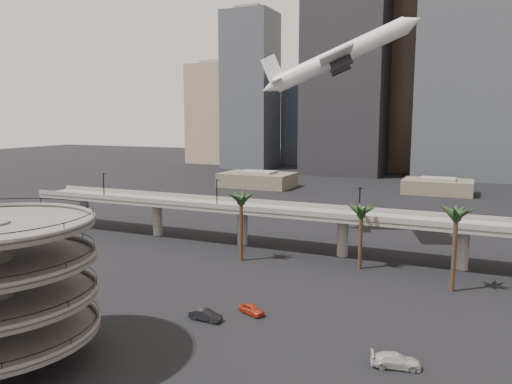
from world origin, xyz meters
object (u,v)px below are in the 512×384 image
at_px(overpass, 291,215).
at_px(car_b, 206,315).
at_px(car_a, 252,309).
at_px(car_c, 396,361).
at_px(airborne_jet, 339,57).

distance_m(overpass, car_b, 39.51).
distance_m(overpass, car_a, 35.69).
bearing_deg(overpass, car_c, -56.50).
xyz_separation_m(airborne_jet, car_b, (-3.08, -54.90, -39.79)).
bearing_deg(car_a, airborne_jet, 24.53).
bearing_deg(overpass, airborne_jet, 72.37).
distance_m(overpass, airborne_jet, 37.21).
xyz_separation_m(airborne_jet, car_a, (1.75, -50.39, -39.85)).
relative_size(airborne_jet, car_b, 7.69).
xyz_separation_m(overpass, car_c, (27.56, -41.63, -6.56)).
bearing_deg(airborne_jet, car_a, -103.39).
bearing_deg(airborne_jet, overpass, -123.01).
distance_m(car_b, car_c, 25.70).
distance_m(car_a, car_b, 6.61).
distance_m(airborne_jet, car_a, 64.26).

